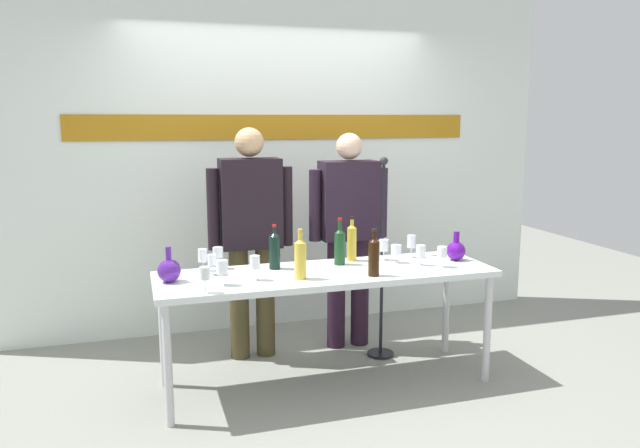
% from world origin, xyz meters
% --- Properties ---
extents(ground_plane, '(10.00, 10.00, 0.00)m').
position_xyz_m(ground_plane, '(0.00, 0.00, 0.00)').
color(ground_plane, gray).
extents(back_wall, '(4.78, 0.11, 3.00)m').
position_xyz_m(back_wall, '(0.00, 1.34, 1.50)').
color(back_wall, white).
rests_on(back_wall, ground).
extents(display_table, '(2.20, 0.66, 0.78)m').
position_xyz_m(display_table, '(0.00, 0.00, 0.71)').
color(display_table, silver).
rests_on(display_table, ground).
extents(decanter_blue_left, '(0.14, 0.14, 0.22)m').
position_xyz_m(decanter_blue_left, '(-1.00, 0.03, 0.85)').
color(decanter_blue_left, '#4F1F8B').
rests_on(decanter_blue_left, display_table).
extents(decanter_blue_right, '(0.13, 0.13, 0.21)m').
position_xyz_m(decanter_blue_right, '(0.96, 0.03, 0.85)').
color(decanter_blue_right, '#54108F').
rests_on(decanter_blue_right, display_table).
extents(presenter_left, '(0.62, 0.22, 1.70)m').
position_xyz_m(presenter_left, '(-0.38, 0.63, 0.98)').
color(presenter_left, '#41391F').
rests_on(presenter_left, ground).
extents(presenter_right, '(0.63, 0.22, 1.65)m').
position_xyz_m(presenter_right, '(0.38, 0.63, 0.95)').
color(presenter_right, black).
rests_on(presenter_right, ground).
extents(wine_bottle_0, '(0.07, 0.07, 0.32)m').
position_xyz_m(wine_bottle_0, '(0.14, 0.15, 0.91)').
color(wine_bottle_0, '#183F1E').
rests_on(wine_bottle_0, display_table).
extents(wine_bottle_1, '(0.08, 0.08, 0.31)m').
position_xyz_m(wine_bottle_1, '(-0.21, -0.13, 0.92)').
color(wine_bottle_1, gold).
rests_on(wine_bottle_1, display_table).
extents(wine_bottle_2, '(0.07, 0.07, 0.30)m').
position_xyz_m(wine_bottle_2, '(-0.31, 0.16, 0.91)').
color(wine_bottle_2, black).
rests_on(wine_bottle_2, display_table).
extents(wine_bottle_3, '(0.07, 0.07, 0.30)m').
position_xyz_m(wine_bottle_3, '(0.25, -0.20, 0.91)').
color(wine_bottle_3, black).
rests_on(wine_bottle_3, display_table).
extents(wine_bottle_4, '(0.07, 0.07, 0.31)m').
position_xyz_m(wine_bottle_4, '(0.26, 0.24, 0.92)').
color(wine_bottle_4, gold).
rests_on(wine_bottle_4, display_table).
extents(wine_glass_left_0, '(0.06, 0.06, 0.15)m').
position_xyz_m(wine_glass_left_0, '(-0.77, 0.25, 0.88)').
color(wine_glass_left_0, white).
rests_on(wine_glass_left_0, display_table).
extents(wine_glass_left_1, '(0.07, 0.07, 0.15)m').
position_xyz_m(wine_glass_left_1, '(-0.70, -0.14, 0.89)').
color(wine_glass_left_1, white).
rests_on(wine_glass_left_1, display_table).
extents(wine_glass_left_2, '(0.06, 0.06, 0.13)m').
position_xyz_m(wine_glass_left_2, '(-0.72, 0.13, 0.87)').
color(wine_glass_left_2, white).
rests_on(wine_glass_left_2, display_table).
extents(wine_glass_left_3, '(0.06, 0.06, 0.16)m').
position_xyz_m(wine_glass_left_3, '(-0.49, -0.08, 0.89)').
color(wine_glass_left_3, white).
rests_on(wine_glass_left_3, display_table).
extents(wine_glass_left_4, '(0.07, 0.07, 0.15)m').
position_xyz_m(wine_glass_left_4, '(-0.67, 0.28, 0.89)').
color(wine_glass_left_4, white).
rests_on(wine_glass_left_4, display_table).
extents(wine_glass_left_5, '(0.06, 0.06, 0.15)m').
position_xyz_m(wine_glass_left_5, '(-0.82, -0.27, 0.89)').
color(wine_glass_left_5, white).
rests_on(wine_glass_left_5, display_table).
extents(wine_glass_right_0, '(0.06, 0.06, 0.14)m').
position_xyz_m(wine_glass_right_0, '(0.66, -0.03, 0.87)').
color(wine_glass_right_0, white).
rests_on(wine_glass_right_0, display_table).
extents(wine_glass_right_1, '(0.07, 0.07, 0.15)m').
position_xyz_m(wine_glass_right_1, '(0.48, 0.18, 0.88)').
color(wine_glass_right_1, white).
rests_on(wine_glass_right_1, display_table).
extents(wine_glass_right_2, '(0.07, 0.07, 0.14)m').
position_xyz_m(wine_glass_right_2, '(0.77, -0.12, 0.88)').
color(wine_glass_right_2, white).
rests_on(wine_glass_right_2, display_table).
extents(wine_glass_right_3, '(0.07, 0.07, 0.13)m').
position_xyz_m(wine_glass_right_3, '(0.53, 0.09, 0.87)').
color(wine_glass_right_3, white).
rests_on(wine_glass_right_3, display_table).
extents(wine_glass_right_4, '(0.06, 0.06, 0.16)m').
position_xyz_m(wine_glass_right_4, '(0.70, 0.21, 0.89)').
color(wine_glass_right_4, white).
rests_on(wine_glass_right_4, display_table).
extents(microphone_stand, '(0.20, 0.20, 1.49)m').
position_xyz_m(microphone_stand, '(0.54, 0.36, 0.50)').
color(microphone_stand, black).
rests_on(microphone_stand, ground).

